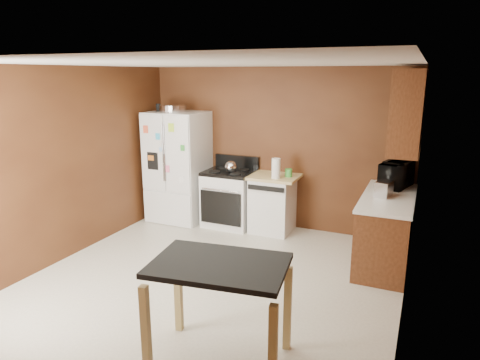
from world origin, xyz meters
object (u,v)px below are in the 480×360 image
Objects in this scene: green_canister at (289,173)px; roasting_pan at (173,108)px; kettle at (231,167)px; paper_towel at (276,168)px; refrigerator at (178,167)px; microwave at (396,175)px; gas_range at (230,197)px; dishwasher at (272,203)px; pen_cup at (158,108)px; toaster at (384,189)px; island at (219,280)px.

roasting_pan is at bearing -176.78° from green_canister.
roasting_pan reaches higher than kettle.
green_canister is at bearing 3.22° from roasting_pan.
refrigerator is (-1.73, 0.07, -0.14)m from paper_towel.
gas_range is at bearing 107.23° from microwave.
dishwasher is at bearing 2.99° from refrigerator.
pen_cup is 2.19m from paper_towel.
gas_range is at bearing 170.84° from paper_towel.
green_canister is at bearing 3.91° from pen_cup.
gas_range is (0.97, 0.06, -1.39)m from roasting_pan.
roasting_pan reaches higher than green_canister.
kettle is 0.17× the size of gas_range.
paper_towel is 1.61m from toaster.
paper_towel is 0.62m from dishwasher.
kettle is at bearing -178.16° from toaster.
paper_towel is 1.67m from microwave.
green_canister is at bearing 106.30° from microwave.
dishwasher is at bearing 106.91° from microwave.
green_canister is 1.87m from refrigerator.
roasting_pan reaches higher than microwave.
paper_towel is 2.52× the size of green_canister.
toaster reaches higher than dishwasher.
dishwasher is 3.21m from island.
kettle is 2.34m from toaster.
pen_cup is 0.07× the size of refrigerator.
gas_range is (0.91, 0.06, -0.44)m from refrigerator.
microwave reaches higher than toaster.
paper_towel is 0.24m from green_canister.
roasting_pan reaches higher than toaster.
gas_range is (-2.38, 0.52, -0.54)m from toaster.
toaster is (3.35, -0.46, -0.86)m from roasting_pan.
kettle is 0.75m from paper_towel.
toaster is (2.30, -0.41, 0.00)m from kettle.
microwave is at bearing 0.23° from green_canister.
green_canister reaches higher than island.
gas_range is at bearing 179.58° from toaster.
green_canister is at bearing 4.70° from dishwasher.
kettle is 0.33× the size of microwave.
refrigerator is (-3.29, 0.46, -0.10)m from toaster.
microwave reaches higher than island.
dishwasher is at bearing 3.02° from roasting_pan.
toaster is at bearing -173.90° from microwave.
island is at bearing -52.47° from roasting_pan.
gas_range is at bearing 3.81° from refrigerator.
green_canister is 0.13× the size of dishwasher.
roasting_pan is at bearing 9.30° from pen_cup.
kettle is at bearing -2.90° from refrigerator.
pen_cup reaches higher than dishwasher.
pen_cup is 0.22× the size of microwave.
kettle is at bearing 109.89° from microwave.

